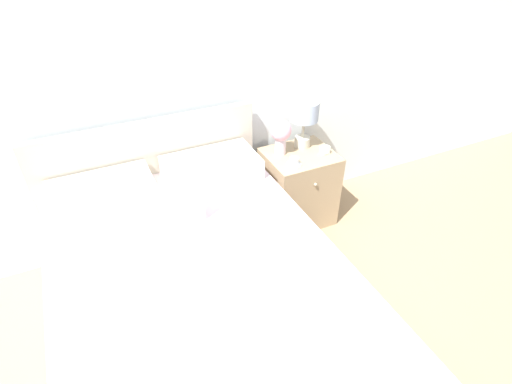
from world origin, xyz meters
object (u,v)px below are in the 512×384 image
(nightstand, at_px, (298,187))
(flower_vase, at_px, (281,133))
(alarm_clock, at_px, (325,150))
(bed, at_px, (202,301))
(teacup, at_px, (294,162))
(table_lamp, at_px, (304,115))

(nightstand, distance_m, flower_vase, 0.48)
(nightstand, height_order, flower_vase, flower_vase)
(nightstand, relative_size, alarm_clock, 8.42)
(bed, height_order, teacup, bed)
(teacup, relative_size, alarm_clock, 1.49)
(table_lamp, height_order, teacup, table_lamp)
(table_lamp, bearing_deg, bed, -142.76)
(flower_vase, bearing_deg, table_lamp, 7.70)
(nightstand, height_order, table_lamp, table_lamp)
(table_lamp, height_order, alarm_clock, table_lamp)
(flower_vase, relative_size, teacup, 2.52)
(alarm_clock, bearing_deg, teacup, -172.57)
(table_lamp, xyz_separation_m, alarm_clock, (0.09, -0.17, -0.22))
(table_lamp, distance_m, flower_vase, 0.22)
(bed, relative_size, alarm_clock, 29.78)
(bed, relative_size, teacup, 20.04)
(flower_vase, xyz_separation_m, alarm_clock, (0.29, -0.14, -0.13))
(alarm_clock, bearing_deg, flower_vase, 153.79)
(table_lamp, bearing_deg, flower_vase, -172.30)
(bed, height_order, alarm_clock, bed)
(bed, xyz_separation_m, alarm_clock, (1.20, 0.67, 0.31))
(table_lamp, bearing_deg, nightstand, -125.47)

